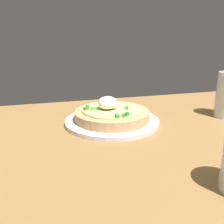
# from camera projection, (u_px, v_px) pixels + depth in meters

# --- Properties ---
(dining_table) EXTENTS (1.17, 0.78, 0.03)m
(dining_table) POSITION_uv_depth(u_px,v_px,m) (110.00, 152.00, 0.51)
(dining_table) COLOR olive
(dining_table) RESTS_ON ground
(plate) EXTENTS (0.25, 0.25, 0.01)m
(plate) POSITION_uv_depth(u_px,v_px,m) (112.00, 121.00, 0.64)
(plate) COLOR silver
(plate) RESTS_ON dining_table
(pizza) EXTENTS (0.20, 0.20, 0.06)m
(pizza) POSITION_uv_depth(u_px,v_px,m) (112.00, 113.00, 0.63)
(pizza) COLOR tan
(pizza) RESTS_ON plate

